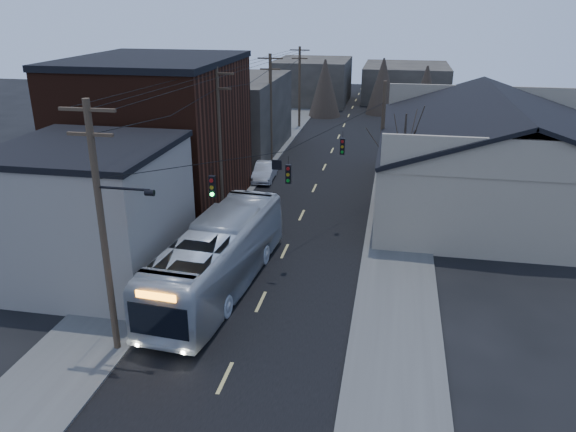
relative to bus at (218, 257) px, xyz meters
name	(u,v)px	position (x,y,z in m)	size (l,w,h in m)	color
ground	(209,413)	(2.38, -8.92, -1.78)	(160.00, 160.00, 0.00)	black
road_surface	(321,174)	(2.38, 21.08, -1.77)	(9.00, 110.00, 0.02)	black
sidewalk_left	(247,169)	(-4.12, 21.08, -1.72)	(4.00, 110.00, 0.12)	#474744
sidewalk_right	(399,177)	(8.88, 21.08, -1.72)	(4.00, 110.00, 0.12)	#474744
building_clapboard	(92,215)	(-6.62, 0.08, 1.72)	(8.00, 8.00, 7.00)	gray
building_brick	(158,137)	(-7.62, 11.08, 3.22)	(10.00, 12.00, 10.00)	black
building_left_far	(232,115)	(-7.12, 27.08, 1.72)	(9.00, 14.00, 7.00)	#2D2924
warehouse	(495,167)	(15.38, 16.08, 0.92)	(16.16, 20.60, 7.73)	gray
building_far_left	(313,81)	(-3.62, 56.08, 1.22)	(10.00, 12.00, 6.00)	#2D2924
building_far_right	(406,82)	(9.38, 61.08, 0.72)	(12.00, 14.00, 5.00)	#2D2924
bare_tree	(402,170)	(8.88, 11.08, 1.82)	(0.40, 0.40, 7.20)	black
utility_lines	(270,129)	(-0.73, 15.22, 3.17)	(11.24, 45.28, 10.50)	#382B1E
bus	(218,257)	(0.00, 0.00, 0.00)	(2.99, 12.79, 3.56)	#A9AFB5
parked_car	(265,171)	(-1.92, 18.53, -1.07)	(1.51, 4.34, 1.43)	#A7AAAF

